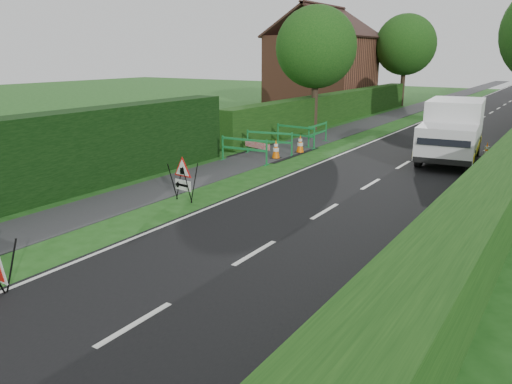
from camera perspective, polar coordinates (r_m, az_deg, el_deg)
The scene contains 21 objects.
ground at distance 11.64m, azimuth -13.31°, elevation -5.88°, with size 120.00×120.00×0.00m, color #1C4C15.
road_surface at distance 42.94m, azimuth 25.79°, elevation 8.47°, with size 6.00×90.00×0.02m, color black.
footpath at distance 43.98m, azimuth 18.63°, elevation 9.33°, with size 2.00×90.00×0.02m, color #2D2D30.
hedge_west_near at distance 15.50m, azimuth -26.29°, elevation -1.71°, with size 1.10×18.00×2.50m, color black.
hedge_west_far at distance 32.39m, azimuth 9.17°, elevation 7.97°, with size 1.00×24.00×1.80m, color #14380F.
house_west at distance 41.50m, azimuth 7.51°, elevation 13.68°, with size 7.50×7.40×7.88m.
tree_nw at distance 28.33m, azimuth 6.90°, elevation 16.09°, with size 4.40×4.40×6.70m.
tree_fw at distance 43.26m, azimuth 16.72°, elevation 15.81°, with size 4.80×4.80×7.24m.
triangle_sign at distance 14.50m, azimuth -8.47°, elevation 1.86°, with size 0.83×0.83×1.12m.
works_van at distance 21.43m, azimuth 21.50°, elevation 6.68°, with size 2.62×5.41×2.38m.
traffic_cone_0 at distance 18.93m, azimuth 24.48°, elevation 2.63°, with size 0.38×0.38×0.79m.
traffic_cone_1 at distance 21.89m, azimuth 24.84°, elevation 4.17°, with size 0.38×0.38×0.79m.
traffic_cone_2 at distance 23.02m, azimuth 26.37°, elevation 4.49°, with size 0.38×0.38×0.79m.
traffic_cone_3 at distance 20.46m, azimuth 2.29°, elevation 4.90°, with size 0.38×0.38×0.79m.
traffic_cone_4 at distance 21.76m, azimuth 5.07°, elevation 5.50°, with size 0.38×0.38×0.79m.
ped_barrier_0 at distance 19.65m, azimuth -1.36°, elevation 5.17°, with size 2.08×0.49×1.00m.
ped_barrier_1 at distance 21.34m, azimuth 1.55°, elevation 6.00°, with size 2.09×0.78×1.00m.
ped_barrier_2 at distance 23.16m, azimuth 4.55°, elevation 6.72°, with size 2.08×0.53×1.00m.
ped_barrier_3 at distance 23.81m, azimuth 7.08°, elevation 6.89°, with size 0.43×2.07×1.00m.
redwhite_plank at distance 21.12m, azimuth 0.14°, elevation 4.17°, with size 1.50×0.04×0.25m, color red.
hatchback_car at distance 32.93m, azimuth 22.06°, elevation 8.10°, with size 1.26×3.14×1.07m, color silver.
Camera 1 is at (7.97, -7.39, 4.17)m, focal length 35.00 mm.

